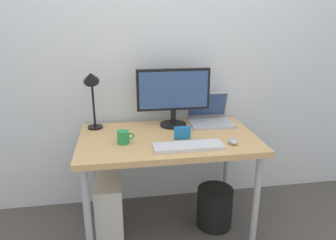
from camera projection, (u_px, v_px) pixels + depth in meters
ground_plane at (168, 223)px, 2.37m from camera, size 6.00×6.00×0.00m
back_wall at (159, 43)px, 2.35m from camera, size 4.40×0.04×2.60m
desk at (168, 145)px, 2.17m from camera, size 1.21×0.71×0.71m
monitor at (173, 94)px, 2.29m from camera, size 0.54×0.20×0.43m
laptop at (210, 116)px, 2.41m from camera, size 0.32×0.28×0.22m
desk_lamp at (92, 86)px, 2.18m from camera, size 0.11×0.16×0.45m
keyboard at (188, 146)px, 1.96m from camera, size 0.44×0.14×0.02m
mouse at (233, 141)px, 2.03m from camera, size 0.06×0.09×0.03m
coffee_mug at (123, 137)px, 2.03m from camera, size 0.11×0.08×0.08m
photo_frame at (182, 133)px, 2.08m from camera, size 0.11×0.02×0.09m
computer_tower at (110, 206)px, 2.22m from camera, size 0.18×0.36×0.42m
wastebasket at (215, 207)px, 2.32m from camera, size 0.26×0.26×0.30m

